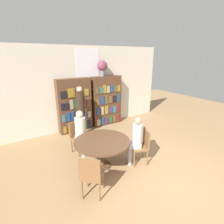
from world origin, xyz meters
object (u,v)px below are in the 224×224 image
object	(u,v)px
reading_table	(102,144)
seated_reader_left	(81,130)
flower_vase	(102,67)
chair_far_side	(142,145)
seated_reader_right	(135,138)
chair_left_side	(78,135)
bookshelf_left	(75,106)
chair_near_camera	(92,175)
bookshelf_right	(106,101)
librarian_standing	(81,107)

from	to	relation	value
reading_table	seated_reader_left	xyz separation A→B (m)	(-0.20, 0.82, 0.13)
flower_vase	reading_table	world-z (taller)	flower_vase
chair_far_side	seated_reader_right	size ratio (longest dim) A/B	0.73
chair_left_side	seated_reader_right	size ratio (longest dim) A/B	0.73
chair_far_side	seated_reader_left	bearing A→B (deg)	65.76
chair_far_side	flower_vase	bearing A→B (deg)	13.44
seated_reader_left	chair_far_side	bearing A→B (deg)	119.76
reading_table	bookshelf_left	bearing A→B (deg)	84.49
chair_near_camera	bookshelf_right	bearing A→B (deg)	95.94
flower_vase	reading_table	xyz separation A→B (m)	(-1.39, -2.44, -1.66)
flower_vase	reading_table	bearing A→B (deg)	-119.70
seated_reader_right	chair_left_side	bearing A→B (deg)	60.12
bookshelf_right	chair_far_side	bearing A→B (deg)	-102.23
flower_vase	seated_reader_right	world-z (taller)	flower_vase
flower_vase	chair_far_side	size ratio (longest dim) A/B	0.63
bookshelf_left	chair_left_side	distance (m)	1.59
bookshelf_left	seated_reader_left	size ratio (longest dim) A/B	1.52
flower_vase	chair_left_side	bearing A→B (deg)	-138.29
chair_left_side	chair_far_side	bearing A→B (deg)	117.00
chair_left_side	seated_reader_right	world-z (taller)	seated_reader_right
chair_far_side	bookshelf_right	bearing A→B (deg)	10.30
seated_reader_left	librarian_standing	xyz separation A→B (m)	(0.46, 1.12, 0.31)
chair_far_side	seated_reader_right	world-z (taller)	seated_reader_right
reading_table	librarian_standing	xyz separation A→B (m)	(0.27, 1.94, 0.43)
bookshelf_left	seated_reader_right	world-z (taller)	bookshelf_left
flower_vase	chair_far_side	world-z (taller)	flower_vase
librarian_standing	chair_near_camera	bearing A→B (deg)	-108.86
chair_left_side	librarian_standing	size ratio (longest dim) A/B	0.53
flower_vase	reading_table	distance (m)	3.27
chair_near_camera	seated_reader_left	bearing A→B (deg)	114.24
flower_vase	seated_reader_left	xyz separation A→B (m)	(-1.59, -1.63, -1.54)
flower_vase	chair_left_side	distance (m)	2.80
bookshelf_left	seated_reader_right	size ratio (longest dim) A/B	1.54
chair_near_camera	chair_far_side	distance (m)	1.65
bookshelf_left	seated_reader_right	bearing A→B (deg)	-79.00
reading_table	librarian_standing	size ratio (longest dim) A/B	0.80
bookshelf_right	chair_near_camera	size ratio (longest dim) A/B	2.12
bookshelf_right	seated_reader_left	bearing A→B (deg)	-137.20
flower_vase	seated_reader_left	size ratio (longest dim) A/B	0.45
reading_table	chair_far_side	world-z (taller)	chair_far_side
chair_far_side	seated_reader_right	distance (m)	0.27
flower_vase	librarian_standing	distance (m)	1.74
bookshelf_right	flower_vase	distance (m)	1.32
chair_left_side	chair_near_camera	bearing A→B (deg)	63.00
bookshelf_right	chair_far_side	size ratio (longest dim) A/B	2.12
chair_far_side	seated_reader_left	world-z (taller)	seated_reader_left
chair_far_side	seated_reader_left	xyz separation A→B (m)	(-1.14, 1.21, 0.22)
bookshelf_left	bookshelf_right	world-z (taller)	same
chair_left_side	seated_reader_left	bearing A→B (deg)	90.00
chair_left_side	flower_vase	bearing A→B (deg)	-151.76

